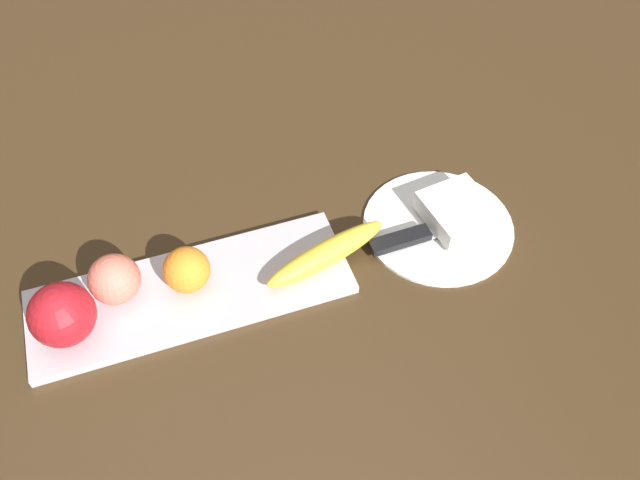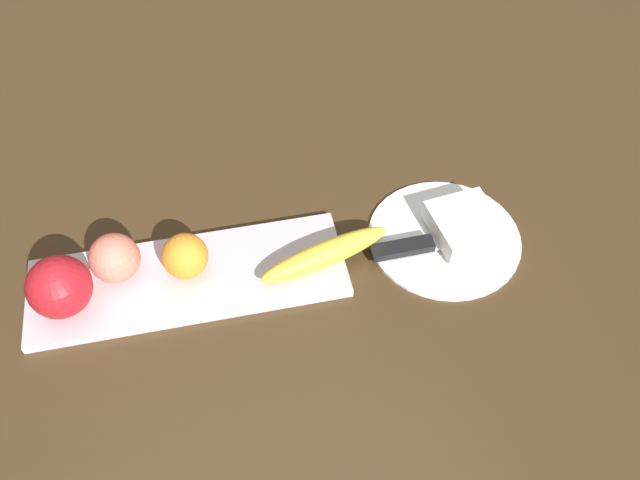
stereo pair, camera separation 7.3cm
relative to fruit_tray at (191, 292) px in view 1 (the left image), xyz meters
name	(u,v)px [view 1 (the left image)]	position (x,y,z in m)	size (l,w,h in m)	color
ground_plane	(224,296)	(0.04, -0.02, -0.01)	(2.40, 2.40, 0.00)	#3C2A17
fruit_tray	(191,292)	(0.00, 0.00, 0.00)	(0.43, 0.14, 0.01)	#BFB4BC
apple	(62,316)	(-0.16, -0.02, 0.05)	(0.08, 0.08, 0.08)	#AA1720
banana	(327,254)	(0.19, -0.02, 0.02)	(0.19, 0.03, 0.03)	yellow
orange_near_apple	(187,270)	(0.00, 0.01, 0.04)	(0.06, 0.06, 0.06)	orange
peach	(114,279)	(-0.09, 0.02, 0.04)	(0.07, 0.07, 0.07)	#DB6D5A
dinner_plate	(438,225)	(0.37, 0.00, 0.00)	(0.22, 0.22, 0.01)	white
folded_napkin	(457,211)	(0.39, 0.00, 0.02)	(0.09, 0.10, 0.03)	white
knife	(410,237)	(0.31, -0.01, 0.01)	(0.18, 0.03, 0.01)	silver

